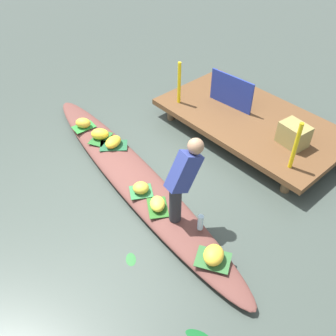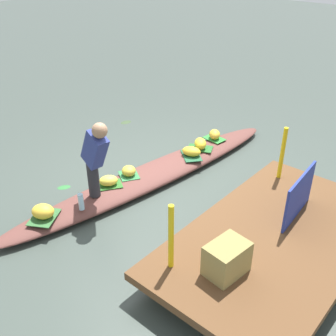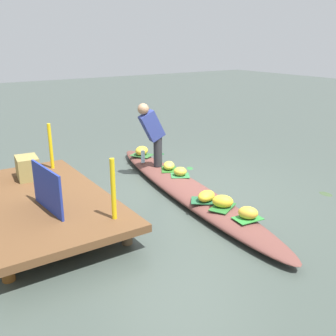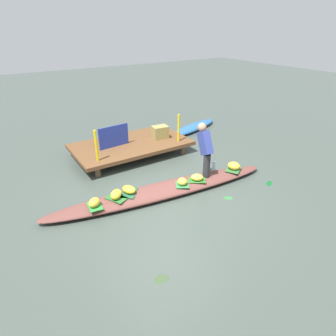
% 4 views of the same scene
% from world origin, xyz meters
% --- Properties ---
extents(canal_water, '(40.00, 40.00, 0.00)m').
position_xyz_m(canal_water, '(0.00, 0.00, 0.00)').
color(canal_water, '#3C463F').
rests_on(canal_water, ground).
extents(dock_platform, '(3.20, 1.80, 0.35)m').
position_xyz_m(dock_platform, '(0.36, 2.31, 0.30)').
color(dock_platform, brown).
rests_on(dock_platform, ground).
extents(vendor_boat, '(5.27, 1.32, 0.19)m').
position_xyz_m(vendor_boat, '(0.00, 0.00, 0.10)').
color(vendor_boat, brown).
rests_on(vendor_boat, ground).
extents(leaf_mat_0, '(0.40, 0.42, 0.01)m').
position_xyz_m(leaf_mat_0, '(0.38, -0.16, 0.20)').
color(leaf_mat_0, '#2E753E').
rests_on(leaf_mat_0, vendor_boat).
extents(banana_bunch_0, '(0.31, 0.31, 0.15)m').
position_xyz_m(banana_bunch_0, '(0.38, -0.16, 0.27)').
color(banana_bunch_0, gold).
rests_on(banana_bunch_0, vendor_boat).
extents(leaf_mat_1, '(0.46, 0.43, 0.01)m').
position_xyz_m(leaf_mat_1, '(0.77, -0.18, 0.20)').
color(leaf_mat_1, '#296221').
rests_on(leaf_mat_1, vendor_boat).
extents(banana_bunch_1, '(0.34, 0.32, 0.15)m').
position_xyz_m(banana_bunch_1, '(0.77, -0.18, 0.27)').
color(banana_bunch_1, yellow).
rests_on(banana_bunch_1, vendor_boat).
extents(leaf_mat_2, '(0.42, 0.49, 0.01)m').
position_xyz_m(leaf_mat_2, '(-1.06, 0.12, 0.20)').
color(leaf_mat_2, '#246228').
rests_on(leaf_mat_2, vendor_boat).
extents(banana_bunch_2, '(0.35, 0.35, 0.18)m').
position_xyz_m(banana_bunch_2, '(-1.06, 0.12, 0.29)').
color(banana_bunch_2, yellow).
rests_on(banana_bunch_2, vendor_boat).
extents(leaf_mat_3, '(0.52, 0.48, 0.01)m').
position_xyz_m(leaf_mat_3, '(1.85, -0.23, 0.20)').
color(leaf_mat_3, '#2F6331').
rests_on(leaf_mat_3, vendor_boat).
extents(banana_bunch_3, '(0.35, 0.38, 0.19)m').
position_xyz_m(banana_bunch_3, '(1.85, -0.23, 0.29)').
color(banana_bunch_3, yellow).
rests_on(banana_bunch_3, vendor_boat).
extents(leaf_mat_4, '(0.29, 0.39, 0.01)m').
position_xyz_m(leaf_mat_4, '(-1.53, 0.09, 0.20)').
color(leaf_mat_4, '#2B7E32').
rests_on(leaf_mat_4, vendor_boat).
extents(banana_bunch_4, '(0.33, 0.32, 0.17)m').
position_xyz_m(banana_bunch_4, '(-1.53, 0.09, 0.28)').
color(banana_bunch_4, gold).
rests_on(banana_bunch_4, vendor_boat).
extents(leaf_mat_5, '(0.50, 0.52, 0.01)m').
position_xyz_m(leaf_mat_5, '(-0.75, 0.17, 0.20)').
color(leaf_mat_5, '#205634').
rests_on(leaf_mat_5, vendor_boat).
extents(banana_bunch_5, '(0.31, 0.37, 0.15)m').
position_xyz_m(banana_bunch_5, '(-0.75, 0.17, 0.27)').
color(banana_bunch_5, gold).
rests_on(banana_bunch_5, vendor_boat).
extents(vendor_person, '(0.24, 0.51, 1.20)m').
position_xyz_m(vendor_person, '(1.08, -0.02, 0.88)').
color(vendor_person, '#28282D').
rests_on(vendor_person, vendor_boat).
extents(water_bottle, '(0.08, 0.08, 0.24)m').
position_xyz_m(water_bottle, '(1.41, -0.01, 0.31)').
color(water_bottle, '#ABD1E6').
rests_on(water_bottle, vendor_boat).
extents(market_banner, '(0.87, 0.11, 0.59)m').
position_xyz_m(market_banner, '(-0.14, 2.31, 0.65)').
color(market_banner, navy).
rests_on(market_banner, dock_platform).
extents(railing_post_west, '(0.06, 0.06, 0.78)m').
position_xyz_m(railing_post_west, '(-0.84, 1.71, 0.74)').
color(railing_post_west, yellow).
rests_on(railing_post_west, dock_platform).
extents(railing_post_east, '(0.06, 0.06, 0.78)m').
position_xyz_m(railing_post_east, '(1.56, 1.71, 0.74)').
color(railing_post_east, yellow).
rests_on(railing_post_east, dock_platform).
extents(produce_crate, '(0.47, 0.37, 0.36)m').
position_xyz_m(produce_crate, '(1.26, 2.20, 0.53)').
color(produce_crate, olive).
rests_on(produce_crate, dock_platform).
extents(drifting_plant_0, '(0.26, 0.19, 0.01)m').
position_xyz_m(drifting_plant_0, '(-1.29, -1.98, 0.00)').
color(drifting_plant_0, '#37492D').
rests_on(drifting_plant_0, ground).
extents(drifting_plant_1, '(0.24, 0.21, 0.01)m').
position_xyz_m(drifting_plant_1, '(1.08, -0.90, 0.00)').
color(drifting_plant_1, '#2D6D34').
rests_on(drifting_plant_1, ground).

